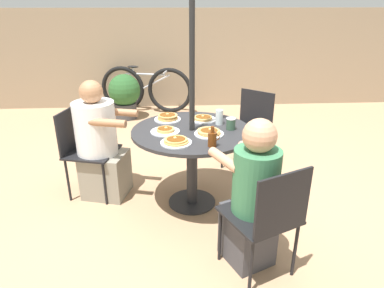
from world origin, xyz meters
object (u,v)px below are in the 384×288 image
object	(u,v)px
patio_table	(192,143)
pancake_plate_a	(203,119)
pancake_plate_c	(165,131)
pancake_plate_b	(209,133)
diner_north	(100,146)
coffee_cup	(231,124)
patio_chair_north	(83,146)
syrup_bottle	(212,139)
pancake_plate_e	(176,141)
diner_east	(252,200)
pancake_plate_d	(168,118)
drinking_glass_a	(219,117)
potted_shrub	(125,94)
patio_chair_south	(250,124)
bicycle	(146,89)
patio_chair_east	(268,215)

from	to	relation	value
patio_table	pancake_plate_a	bearing A→B (deg)	65.05
pancake_plate_c	pancake_plate_b	bearing A→B (deg)	-12.34
diner_north	coffee_cup	world-z (taller)	diner_north
patio_chair_north	syrup_bottle	xyz separation A→B (m)	(1.19, -0.65, 0.31)
pancake_plate_e	syrup_bottle	bearing A→B (deg)	-15.09
patio_table	pancake_plate_e	bearing A→B (deg)	-115.81
diner_east	pancake_plate_d	size ratio (longest dim) A/B	4.44
patio_table	pancake_plate_b	xyz separation A→B (m)	(0.14, -0.13, 0.15)
syrup_bottle	drinking_glass_a	bearing A→B (deg)	76.44
pancake_plate_e	drinking_glass_a	bearing A→B (deg)	46.93
diner_east	potted_shrub	size ratio (longest dim) A/B	1.55
patio_chair_south	syrup_bottle	world-z (taller)	syrup_bottle
pancake_plate_d	pancake_plate_e	world-z (taller)	pancake_plate_d
pancake_plate_a	pancake_plate_d	bearing A→B (deg)	176.83
pancake_plate_a	coffee_cup	xyz separation A→B (m)	(0.22, -0.27, 0.04)
patio_chair_north	bicycle	xyz separation A→B (m)	(0.43, 2.78, -0.11)
diner_east	pancake_plate_c	world-z (taller)	diner_east
pancake_plate_b	drinking_glass_a	distance (m)	0.29
patio_chair_east	pancake_plate_c	xyz separation A→B (m)	(-0.68, 0.94, 0.26)
patio_table	syrup_bottle	size ratio (longest dim) A/B	6.52
potted_shrub	drinking_glass_a	bearing A→B (deg)	-64.71
patio_chair_north	drinking_glass_a	distance (m)	1.35
patio_chair_north	syrup_bottle	world-z (taller)	syrup_bottle
potted_shrub	coffee_cup	bearing A→B (deg)	-64.37
syrup_bottle	drinking_glass_a	xyz separation A→B (m)	(0.12, 0.52, 0.00)
patio_table	patio_chair_east	distance (m)	1.09
pancake_plate_d	potted_shrub	distance (m)	2.53
patio_chair_south	pancake_plate_c	distance (m)	1.31
bicycle	pancake_plate_e	bearing A→B (deg)	-68.40
patio_table	patio_chair_south	size ratio (longest dim) A/B	1.24
pancake_plate_b	pancake_plate_e	world-z (taller)	pancake_plate_b
pancake_plate_a	patio_table	bearing A→B (deg)	-114.95
patio_table	diner_north	size ratio (longest dim) A/B	0.93
patio_chair_south	coffee_cup	distance (m)	0.94
patio_table	drinking_glass_a	world-z (taller)	drinking_glass_a
patio_table	patio_chair_east	size ratio (longest dim) A/B	1.24
patio_chair_south	coffee_cup	xyz separation A→B (m)	(-0.38, -0.81, 0.30)
pancake_plate_b	pancake_plate_c	distance (m)	0.39
pancake_plate_c	coffee_cup	bearing A→B (deg)	3.64
pancake_plate_b	pancake_plate_c	size ratio (longest dim) A/B	1.00
pancake_plate_e	pancake_plate_a	bearing A→B (deg)	64.59
patio_table	drinking_glass_a	size ratio (longest dim) A/B	7.81
coffee_cup	drinking_glass_a	distance (m)	0.17
patio_chair_south	coffee_cup	bearing A→B (deg)	107.14
patio_chair_north	potted_shrub	distance (m)	2.41
patio_chair_south	pancake_plate_a	size ratio (longest dim) A/B	3.43
patio_chair_south	pancake_plate_e	world-z (taller)	patio_chair_south
pancake_plate_e	potted_shrub	world-z (taller)	pancake_plate_e
diner_north	patio_chair_east	bearing A→B (deg)	61.83
pancake_plate_c	patio_table	bearing A→B (deg)	10.90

